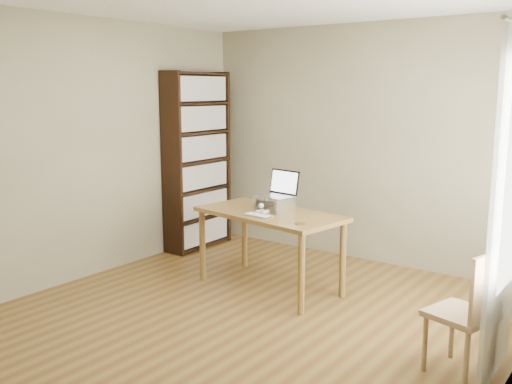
# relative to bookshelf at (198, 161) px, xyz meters

# --- Properties ---
(room) EXTENTS (4.04, 4.54, 2.64)m
(room) POSITION_rel_bookshelf_xyz_m (1.86, -1.54, 0.25)
(room) COLOR #593917
(room) RESTS_ON ground
(bookshelf) EXTENTS (0.30, 0.90, 2.10)m
(bookshelf) POSITION_rel_bookshelf_xyz_m (0.00, 0.00, 0.00)
(bookshelf) COLOR black
(bookshelf) RESTS_ON ground
(desk) EXTENTS (1.51, 0.91, 0.75)m
(desk) POSITION_rel_bookshelf_xyz_m (1.54, -0.70, -0.40)
(desk) COLOR brown
(desk) RESTS_ON ground
(laptop_stand) EXTENTS (0.32, 0.25, 0.13)m
(laptop_stand) POSITION_rel_bookshelf_xyz_m (1.54, -0.62, -0.22)
(laptop_stand) COLOR silver
(laptop_stand) RESTS_ON desk
(laptop) EXTENTS (0.38, 0.34, 0.24)m
(laptop) POSITION_rel_bookshelf_xyz_m (1.54, -0.56, -0.11)
(laptop) COLOR silver
(laptop) RESTS_ON laptop_stand
(keyboard) EXTENTS (0.27, 0.13, 0.02)m
(keyboard) POSITION_rel_bookshelf_xyz_m (1.56, -0.92, -0.29)
(keyboard) COLOR silver
(keyboard) RESTS_ON desk
(coaster) EXTENTS (0.09, 0.09, 0.01)m
(coaster) POSITION_rel_bookshelf_xyz_m (2.03, -0.95, -0.30)
(coaster) COLOR brown
(coaster) RESTS_ON desk
(cat) EXTENTS (0.26, 0.49, 0.17)m
(cat) POSITION_rel_bookshelf_xyz_m (1.52, -0.59, -0.23)
(cat) COLOR #403932
(cat) RESTS_ON desk
(chair) EXTENTS (0.48, 0.48, 0.88)m
(chair) POSITION_rel_bookshelf_xyz_m (3.60, -1.33, -0.58)
(chair) COLOR tan
(chair) RESTS_ON ground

